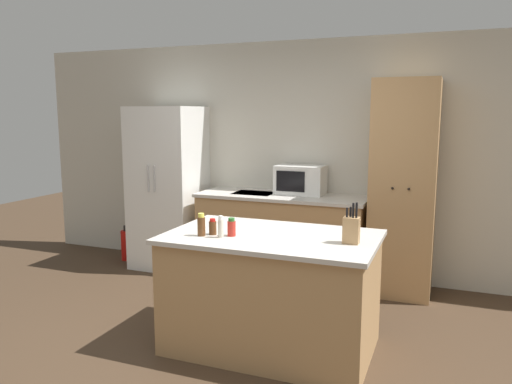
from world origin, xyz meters
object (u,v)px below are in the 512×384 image
knife_block (351,229)px  spice_bottle_tall_dark (213,227)px  spice_bottle_short_red (232,228)px  fire_extinguisher (127,245)px  spice_bottle_amber_oil (201,225)px  microwave (300,180)px  spice_bottle_green_herb (221,227)px  refrigerator (168,188)px  pantry_cabinet (403,189)px

knife_block → spice_bottle_tall_dark: bearing=-173.3°
spice_bottle_short_red → fire_extinguisher: spice_bottle_short_red is taller
spice_bottle_amber_oil → microwave: bearing=84.2°
spice_bottle_green_herb → refrigerator: bearing=130.6°
knife_block → fire_extinguisher: knife_block is taller
pantry_cabinet → spice_bottle_amber_oil: 2.25m
fire_extinguisher → spice_bottle_green_herb: bearing=-39.6°
knife_block → spice_bottle_short_red: bearing=-172.8°
spice_bottle_short_red → fire_extinguisher: 2.89m
pantry_cabinet → microwave: size_ratio=4.10×
spice_bottle_amber_oil → fire_extinguisher: size_ratio=0.39×
spice_bottle_short_red → refrigerator: bearing=132.8°
refrigerator → spice_bottle_tall_dark: size_ratio=15.31×
spice_bottle_short_red → spice_bottle_green_herb: 0.09m
spice_bottle_tall_dark → spice_bottle_amber_oil: spice_bottle_amber_oil is taller
spice_bottle_tall_dark → microwave: bearing=85.8°
refrigerator → fire_extinguisher: bearing=-179.1°
refrigerator → fire_extinguisher: refrigerator is taller
knife_block → fire_extinguisher: 3.56m
fire_extinguisher → refrigerator: bearing=0.9°
refrigerator → microwave: 1.59m
spice_bottle_green_herb → spice_bottle_amber_oil: bearing=-178.7°
knife_block → spice_bottle_tall_dark: size_ratio=2.40×
pantry_cabinet → spice_bottle_green_herb: 2.16m
pantry_cabinet → spice_bottle_green_herb: (-1.13, -1.84, -0.09)m
refrigerator → spice_bottle_short_red: (1.59, -1.71, 0.02)m
pantry_cabinet → knife_block: (-0.20, -1.66, -0.07)m
microwave → fire_extinguisher: 2.37m
pantry_cabinet → spice_bottle_tall_dark: (-1.23, -1.78, -0.11)m
spice_bottle_amber_oil → spice_bottle_green_herb: bearing=1.3°
knife_block → spice_bottle_tall_dark: 1.03m
spice_bottle_tall_dark → knife_block: bearing=6.7°
microwave → fire_extinguisher: bearing=-175.8°
spice_bottle_green_herb → knife_block: bearing=11.2°
microwave → fire_extinguisher: (-2.19, -0.16, -0.90)m
spice_bottle_tall_dark → spice_bottle_short_red: (0.15, 0.01, 0.01)m
refrigerator → pantry_cabinet: (2.66, 0.05, 0.13)m
knife_block → spice_bottle_amber_oil: size_ratio=1.72×
spice_bottle_tall_dark → spice_bottle_short_red: size_ratio=0.89×
refrigerator → fire_extinguisher: 0.97m
refrigerator → spice_bottle_short_red: size_ratio=13.68×
spice_bottle_amber_oil → spice_bottle_green_herb: (0.16, 0.00, -0.00)m
refrigerator → microwave: bearing=5.5°
pantry_cabinet → fire_extinguisher: (-3.28, -0.06, -0.88)m
spice_bottle_amber_oil → spice_bottle_green_herb: spice_bottle_amber_oil is taller
knife_block → spice_bottle_green_herb: 0.95m
fire_extinguisher → spice_bottle_short_red: bearing=-37.7°
refrigerator → pantry_cabinet: size_ratio=0.88×
microwave → spice_bottle_amber_oil: 1.96m
microwave → spice_bottle_tall_dark: bearing=-94.2°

